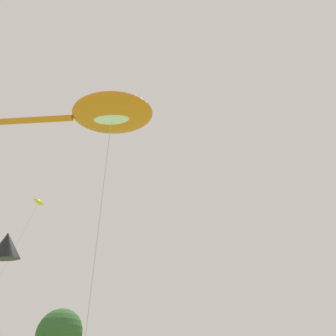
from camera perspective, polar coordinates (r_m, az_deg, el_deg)
The scene contains 4 objects.
big_show_kite at distance 13.21m, azimuth -11.39°, elevation 10.20°, with size 5.43×6.53×11.42m.
small_kite_bird_shape at distance 26.74m, azimuth -23.97°, elevation -6.28°, with size 2.90×1.09×13.92m.
small_kite_streamer_purple at distance 14.96m, azimuth -28.95°, elevation -13.09°, with size 2.51×4.33×7.09m.
tree_shrub_far at distance 51.31m, azimuth -20.40°, elevation -27.97°, with size 6.56×6.56×10.63m.
Camera 1 is at (-5.55, 3.21, 1.59)m, focal length 31.33 mm.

